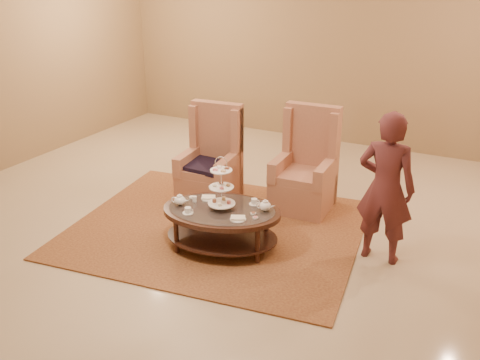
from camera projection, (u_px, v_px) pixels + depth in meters
The scene contains 8 objects.
ground at pixel (224, 238), 6.09m from camera, with size 8.00×8.00×0.00m, color beige.
ceiling at pixel (224, 238), 6.09m from camera, with size 8.00×8.00×0.02m, color beige.
wall_back at pixel (341, 38), 8.71m from camera, with size 8.00×0.04×3.50m, color #987B53.
rug at pixel (217, 228), 6.29m from camera, with size 3.58×3.11×0.02m.
tea_table at pixel (222, 216), 5.73m from camera, with size 1.45×1.16×1.07m.
armchair_left at pixel (212, 169), 6.92m from camera, with size 0.74×0.76×1.26m.
armchair_right at pixel (306, 175), 6.71m from camera, with size 0.72×0.74×1.29m.
person at pixel (386, 188), 5.39m from camera, with size 0.60×0.40×1.61m.
Camera 1 is at (2.61, -4.70, 2.93)m, focal length 40.00 mm.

